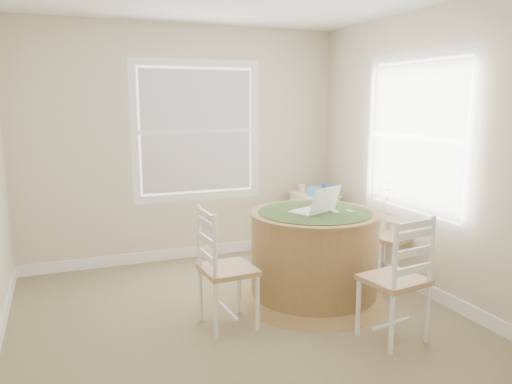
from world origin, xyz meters
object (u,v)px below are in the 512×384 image
chair_near (394,279)px  laptop (315,208)px  chair_left (228,269)px  corner_chest (313,224)px  chair_right (389,236)px  round_table (314,253)px

chair_near → laptop: bearing=-85.8°
chair_left → corner_chest: (1.55, 1.47, -0.11)m
chair_near → laptop: (-0.20, 0.88, 0.38)m
chair_right → round_table: bearing=-102.2°
round_table → chair_right: bearing=-6.4°
round_table → chair_near: 0.91m
round_table → chair_near: chair_near is taller
round_table → chair_right: (0.89, 0.12, 0.03)m
chair_left → corner_chest: chair_left is taller
chair_right → corner_chest: chair_right is taller
chair_right → laptop: bearing=-101.9°
chair_right → laptop: laptop is taller
chair_left → corner_chest: 2.14m
chair_left → chair_near: same height
round_table → chair_left: (-0.88, -0.21, 0.03)m
laptop → chair_near: bearing=79.8°
round_table → laptop: bearing=-151.1°
round_table → chair_near: bearing=-91.7°
laptop → corner_chest: (0.67, 1.27, -0.49)m
chair_near → chair_left: bearing=-40.9°
chair_near → corner_chest: bearing=-111.3°
round_table → chair_left: 0.90m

